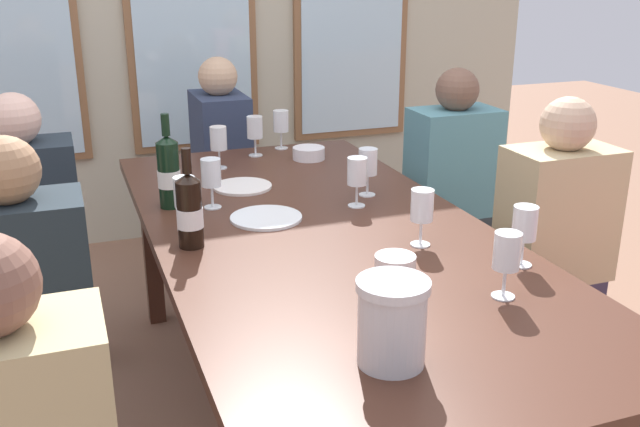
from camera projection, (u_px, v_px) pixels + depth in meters
name	position (u px, v px, depth m)	size (l,w,h in m)	color
dining_table	(323.00, 251.00, 2.30)	(1.04, 2.23, 0.74)	#46271C
white_plate_0	(266.00, 218.00, 2.38)	(0.24, 0.24, 0.01)	white
white_plate_1	(243.00, 186.00, 2.71)	(0.22, 0.22, 0.01)	white
metal_pitcher	(392.00, 322.00, 1.50)	(0.16, 0.16, 0.19)	silver
wine_bottle_0	(169.00, 172.00, 2.46)	(0.08, 0.08, 0.33)	black
wine_bottle_1	(190.00, 210.00, 2.12)	(0.08, 0.08, 0.30)	black
tasting_bowl_0	(395.00, 265.00, 1.96)	(0.11, 0.11, 0.05)	white
tasting_bowl_1	(309.00, 153.00, 3.09)	(0.14, 0.14, 0.05)	white
wine_glass_0	(185.00, 193.00, 2.25)	(0.07, 0.07, 0.17)	white
wine_glass_1	(281.00, 123.00, 3.23)	(0.07, 0.07, 0.17)	white
wine_glass_2	(211.00, 174.00, 2.45)	(0.07, 0.07, 0.17)	white
wine_glass_3	(368.00, 164.00, 2.58)	(0.07, 0.07, 0.17)	white
wine_glass_4	(255.00, 128.00, 3.11)	(0.07, 0.07, 0.17)	white
wine_glass_5	(218.00, 139.00, 2.92)	(0.07, 0.07, 0.17)	white
wine_glass_6	(525.00, 226.00, 1.98)	(0.07, 0.07, 0.17)	white
wine_glass_7	(422.00, 208.00, 2.13)	(0.07, 0.07, 0.17)	white
wine_glass_8	(357.00, 174.00, 2.47)	(0.07, 0.07, 0.17)	white
wine_glass_9	(507.00, 253.00, 1.79)	(0.07, 0.07, 0.17)	white
seated_person_2	(29.00, 333.00, 2.09)	(0.38, 0.24, 1.11)	#262B3C
seated_person_3	(553.00, 256.00, 2.63)	(0.38, 0.24, 1.11)	#362F44
seated_person_4	(31.00, 248.00, 2.71)	(0.38, 0.24, 1.11)	#392943
seated_person_5	(451.00, 197.00, 3.29)	(0.38, 0.24, 1.11)	#2E3439
seated_person_6	(222.00, 174.00, 3.64)	(0.24, 0.38, 1.11)	#213532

